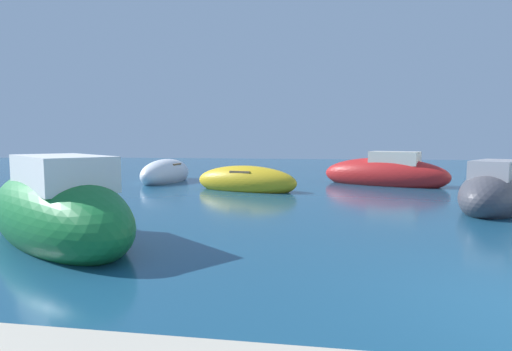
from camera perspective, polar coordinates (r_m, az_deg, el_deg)
moored_boat_0 at (r=9.66m, az=-26.40°, el=-4.37°), size 6.21×5.61×2.21m
moored_boat_1 at (r=20.79m, az=-12.66°, el=0.27°), size 1.97×4.45×1.48m
moored_boat_3 at (r=19.81m, az=17.79°, el=0.24°), size 6.04×4.02×1.94m
moored_boat_5 at (r=14.11m, az=31.15°, el=-2.12°), size 4.16×4.84×1.88m
moored_boat_6 at (r=16.79m, az=-1.47°, el=-0.85°), size 4.75×2.72×1.34m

